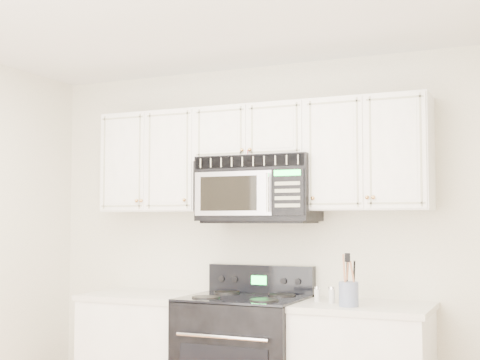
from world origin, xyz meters
The scene contains 6 objects.
room centered at (0.00, 0.00, 1.30)m, with size 3.51×3.51×2.61m.
upper_cabinets centered at (0.00, 1.58, 1.93)m, with size 2.44×0.37×0.75m.
microwave centered at (0.04, 1.54, 1.68)m, with size 0.82×0.46×0.45m.
utensil_crock centered at (0.74, 1.29, 1.00)m, with size 0.12×0.12×0.32m.
shaker_salt centered at (0.49, 1.46, 0.97)m, with size 0.04×0.04×0.10m.
shaker_pepper centered at (0.60, 1.40, 0.97)m, with size 0.04×0.04×0.11m.
Camera 1 is at (1.80, -2.81, 1.45)m, focal length 50.00 mm.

